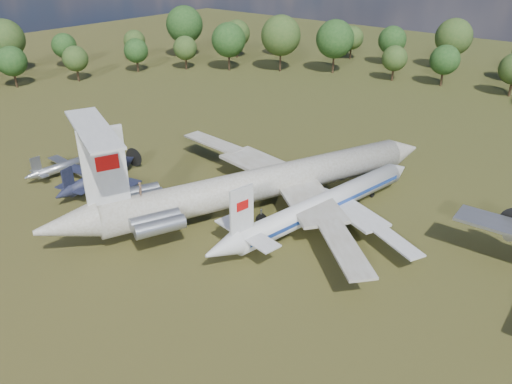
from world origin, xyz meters
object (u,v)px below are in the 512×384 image
Objects in this scene: il62_airliner at (264,189)px; tu104_jet at (324,208)px; small_prop_northwest at (67,167)px; small_prop_west at (100,178)px; person_on_il62 at (140,189)px.

il62_airliner reaches higher than tu104_jet.
tu104_jet is 2.76× the size of small_prop_northwest.
small_prop_northwest is (-7.58, -0.62, -0.25)m from small_prop_west.
small_prop_west is 17.53m from person_on_il62.
il62_airliner is 16.41m from person_on_il62.
il62_airliner is 1.52× the size of tu104_jet.
small_prop_northwest is 24.59m from person_on_il62.
person_on_il62 is (23.59, -4.20, 5.54)m from small_prop_northwest.
small_prop_west reaches higher than small_prop_northwest.
person_on_il62 is (16.01, -4.82, 5.29)m from small_prop_west.
person_on_il62 reaches higher than tu104_jet.
small_prop_west is at bearing 7.02° from small_prop_northwest.
il62_airliner is 31.60m from small_prop_northwest.
tu104_jet is 2.22× the size of small_prop_west.
il62_airliner is at bearing 11.50° from small_prop_west.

